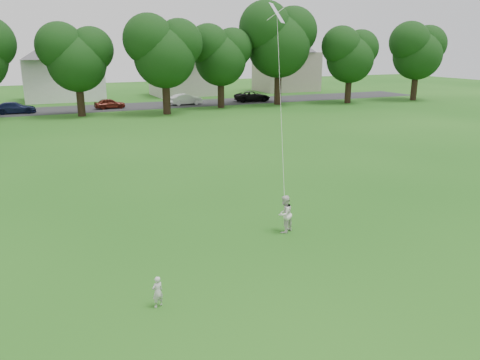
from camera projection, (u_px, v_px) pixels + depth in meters
name	position (u px, v px, depth m)	size (l,w,h in m)	color
ground	(206.00, 281.00, 13.62)	(160.00, 160.00, 0.00)	#174F12
street	(73.00, 109.00, 50.49)	(90.00, 7.00, 0.01)	#2D2D30
toddler	(158.00, 292.00, 12.15)	(0.32, 0.21, 0.86)	beige
older_boy	(285.00, 214.00, 17.01)	(0.68, 0.53, 1.40)	silver
kite	(281.00, 106.00, 17.63)	(1.11, 2.11, 7.64)	silver
tree_row	(127.00, 47.00, 45.56)	(82.90, 9.59, 11.80)	black
parked_cars	(58.00, 106.00, 48.87)	(55.69, 2.31, 1.26)	black
house_row	(60.00, 59.00, 57.83)	(76.61, 13.46, 10.43)	white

